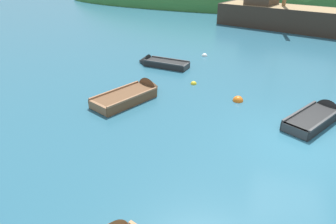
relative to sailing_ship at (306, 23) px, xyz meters
name	(u,v)px	position (x,y,z in m)	size (l,w,h in m)	color
ground_plane	(300,142)	(-1.54, -17.94, -0.64)	(120.00, 120.00, 0.00)	#285B70
shore_hill	(262,5)	(-3.90, 15.23, -0.64)	(53.69, 18.12, 11.15)	#387033
sailing_ship	(306,23)	(0.00, 0.00, 0.00)	(16.85, 8.21, 10.94)	#38281E
rowboat_near_dock	(134,95)	(-7.94, -16.38, -0.52)	(2.43, 3.45, 1.13)	brown
rowboat_center	(317,117)	(-0.88, -16.22, -0.53)	(2.40, 3.09, 0.95)	black
rowboat_outer_right	(159,64)	(-8.34, -11.96, -0.55)	(3.04, 1.34, 0.87)	black
buoy_orange	(238,101)	(-3.77, -15.38, -0.64)	(0.43, 0.43, 0.43)	orange
buoy_white	(205,56)	(-6.34, -9.45, -0.64)	(0.33, 0.33, 0.33)	white
buoy_yellow	(194,84)	(-5.93, -14.09, -0.64)	(0.28, 0.28, 0.28)	yellow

